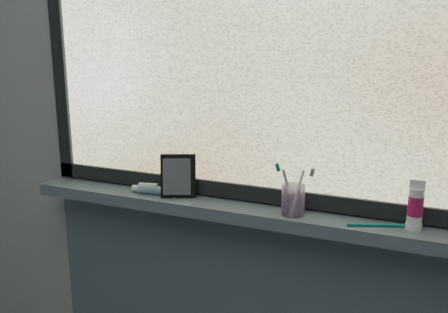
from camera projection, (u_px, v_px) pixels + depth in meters
wall_back at (271, 130)px, 1.54m from camera, size 3.00×0.01×2.50m
windowsill at (262, 214)px, 1.54m from camera, size 1.62×0.14×0.04m
window_pane at (271, 38)px, 1.46m from camera, size 1.50×0.01×1.00m
frame_bottom at (267, 194)px, 1.57m from camera, size 1.60×0.03×0.05m
frame_left at (59, 37)px, 1.74m from camera, size 0.05×0.03×1.10m
vanity_mirror at (178, 176)px, 1.62m from camera, size 0.13×0.10×0.14m
toothpaste_tube at (154, 189)px, 1.66m from camera, size 0.21×0.08×0.04m
toothbrush_cup at (293, 200)px, 1.47m from camera, size 0.08×0.08×0.09m
toothbrush_lying at (377, 224)px, 1.38m from camera, size 0.20×0.09×0.01m
cream_tube at (416, 203)px, 1.35m from camera, size 0.05×0.05×0.10m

